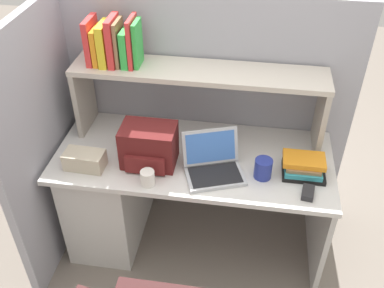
# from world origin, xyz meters

# --- Properties ---
(ground_plane) EXTENTS (8.00, 8.00, 0.00)m
(ground_plane) POSITION_xyz_m (0.00, 0.00, 0.00)
(ground_plane) COLOR slate
(desk) EXTENTS (1.60, 0.70, 0.73)m
(desk) POSITION_xyz_m (-0.39, 0.00, 0.40)
(desk) COLOR silver
(desk) RESTS_ON ground_plane
(cubicle_partition_rear) EXTENTS (1.84, 0.05, 1.55)m
(cubicle_partition_rear) POSITION_xyz_m (0.00, 0.38, 0.78)
(cubicle_partition_rear) COLOR #9E9EA8
(cubicle_partition_rear) RESTS_ON ground_plane
(cubicle_partition_left) EXTENTS (0.05, 1.06, 1.55)m
(cubicle_partition_left) POSITION_xyz_m (-0.85, -0.05, 0.78)
(cubicle_partition_left) COLOR #9E9EA8
(cubicle_partition_left) RESTS_ON ground_plane
(overhead_hutch) EXTENTS (1.44, 0.28, 0.45)m
(overhead_hutch) POSITION_xyz_m (0.00, 0.20, 1.08)
(overhead_hutch) COLOR #B3A99C
(overhead_hutch) RESTS_ON desk
(reference_books_on_shelf) EXTENTS (0.29, 0.19, 0.27)m
(reference_books_on_shelf) POSITION_xyz_m (-0.48, 0.20, 1.30)
(reference_books_on_shelf) COLOR red
(reference_books_on_shelf) RESTS_ON overhead_hutch
(laptop) EXTENTS (0.38, 0.35, 0.22)m
(laptop) POSITION_xyz_m (0.13, -0.13, 0.78)
(laptop) COLOR #B7BABF
(laptop) RESTS_ON desk
(backpack) EXTENTS (0.30, 0.23, 0.24)m
(backpack) POSITION_xyz_m (-0.23, -0.10, 0.84)
(backpack) COLOR #591919
(backpack) RESTS_ON desk
(computer_mouse) EXTENTS (0.07, 0.11, 0.03)m
(computer_mouse) POSITION_xyz_m (0.64, -0.23, 0.75)
(computer_mouse) COLOR #262628
(computer_mouse) RESTS_ON desk
(paper_cup) EXTENTS (0.08, 0.08, 0.09)m
(paper_cup) POSITION_xyz_m (-0.20, -0.28, 0.77)
(paper_cup) COLOR white
(paper_cup) RESTS_ON desk
(tissue_box) EXTENTS (0.22, 0.13, 0.10)m
(tissue_box) POSITION_xyz_m (-0.58, -0.19, 0.78)
(tissue_box) COLOR #BFB299
(tissue_box) RESTS_ON desk
(snack_canister) EXTENTS (0.10, 0.10, 0.11)m
(snack_canister) POSITION_xyz_m (0.40, -0.12, 0.79)
(snack_canister) COLOR navy
(snack_canister) RESTS_ON desk
(desk_book_stack) EXTENTS (0.23, 0.18, 0.10)m
(desk_book_stack) POSITION_xyz_m (0.62, -0.06, 0.78)
(desk_book_stack) COLOR black
(desk_book_stack) RESTS_ON desk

